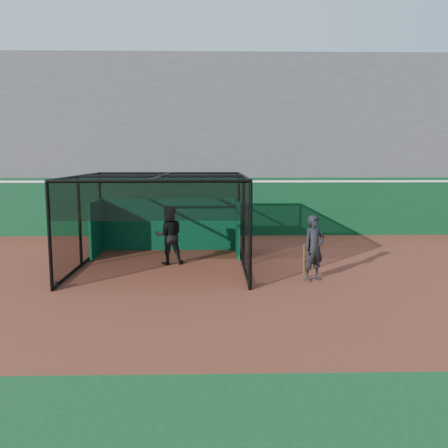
{
  "coord_description": "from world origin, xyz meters",
  "views": [
    {
      "loc": [
        0.62,
        -12.05,
        3.4
      ],
      "look_at": [
        0.94,
        2.0,
        1.4
      ],
      "focal_mm": 38.0,
      "sensor_mm": 36.0,
      "label": 1
    }
  ],
  "objects": [
    {
      "name": "batter",
      "position": [
        -0.78,
        2.84,
        0.93
      ],
      "size": [
        1.01,
        0.85,
        1.85
      ],
      "primitive_type": "imported",
      "rotation": [
        0.0,
        0.0,
        3.32
      ],
      "color": "black",
      "rests_on": "ground"
    },
    {
      "name": "batting_cage",
      "position": [
        -0.97,
        2.52,
        1.4
      ],
      "size": [
        5.15,
        5.55,
        2.8
      ],
      "color": "black",
      "rests_on": "ground"
    },
    {
      "name": "outfield_wall",
      "position": [
        0.0,
        8.5,
        1.29
      ],
      "size": [
        50.0,
        0.5,
        2.5
      ],
      "color": "#0A371A",
      "rests_on": "ground"
    },
    {
      "name": "ground",
      "position": [
        0.0,
        0.0,
        0.0
      ],
      "size": [
        120.0,
        120.0,
        0.0
      ],
      "primitive_type": "plane",
      "color": "brown",
      "rests_on": "ground"
    },
    {
      "name": "grandstand",
      "position": [
        0.0,
        12.27,
        4.48
      ],
      "size": [
        50.0,
        7.85,
        8.95
      ],
      "color": "#4C4C4F",
      "rests_on": "ground"
    },
    {
      "name": "on_deck_player",
      "position": [
        3.39,
        0.71,
        0.91
      ],
      "size": [
        0.79,
        0.69,
        1.82
      ],
      "color": "black",
      "rests_on": "ground"
    }
  ]
}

